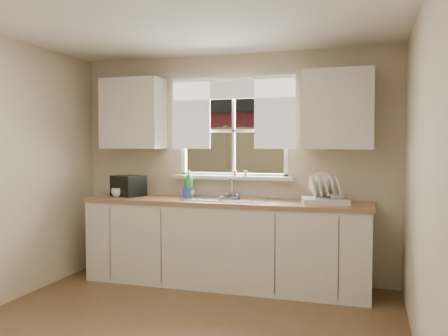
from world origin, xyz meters
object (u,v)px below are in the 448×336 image
(soap_bottle_a, at_px, (189,184))
(black_appliance, at_px, (129,186))
(dish_rack, at_px, (325,196))
(cup, at_px, (117,192))

(soap_bottle_a, height_order, black_appliance, soap_bottle_a)
(soap_bottle_a, bearing_deg, dish_rack, -14.77)
(dish_rack, distance_m, black_appliance, 2.20)
(black_appliance, bearing_deg, cup, -106.15)
(soap_bottle_a, distance_m, black_appliance, 0.70)
(cup, xyz_separation_m, black_appliance, (0.09, 0.11, 0.07))
(soap_bottle_a, height_order, cup, soap_bottle_a)
(dish_rack, height_order, black_appliance, dish_rack)
(soap_bottle_a, bearing_deg, black_appliance, 178.43)
(dish_rack, relative_size, black_appliance, 1.57)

